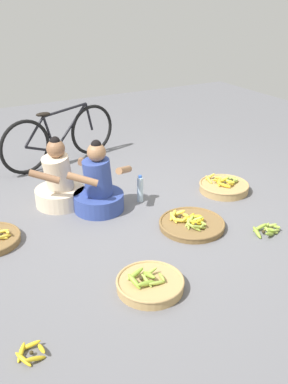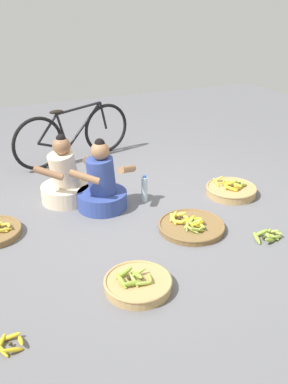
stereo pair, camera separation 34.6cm
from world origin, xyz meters
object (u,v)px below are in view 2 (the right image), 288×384
vendor_woman_front (102,187)px  banana_basket_back_center (191,226)px  banana_basket_front_right (138,283)px  vendor_woman_behind (65,180)px  loose_bananas_near_vendor (9,344)px  loose_bananas_mid_right (268,236)px  banana_basket_front_center (231,190)px  bicycle_leaning (74,135)px  water_bottle (145,189)px

vendor_woman_front → banana_basket_back_center: vendor_woman_front is taller
banana_basket_front_right → banana_basket_back_center: bearing=37.3°
vendor_woman_behind → loose_bananas_near_vendor: bearing=-114.2°
banana_basket_front_right → vendor_woman_behind: bearing=94.2°
vendor_woman_front → loose_bananas_mid_right: (1.21, -1.21, -0.21)m
vendor_woman_front → banana_basket_front_center: bearing=-10.9°
vendor_woman_front → bicycle_leaning: size_ratio=0.46×
vendor_woman_behind → banana_basket_back_center: vendor_woman_behind is taller
vendor_woman_behind → vendor_woman_front: bearing=-45.5°
bicycle_leaning → vendor_woman_front: bearing=-93.9°
vendor_woman_front → banana_basket_front_center: 1.46m
bicycle_leaning → banana_basket_back_center: size_ratio=2.59×
banana_basket_front_right → banana_basket_front_center: 1.96m
vendor_woman_front → bicycle_leaning: (0.10, 1.45, 0.12)m
banana_basket_back_center → banana_basket_front_center: banana_basket_front_center is taller
bicycle_leaning → banana_basket_front_right: bearing=-95.7°
banana_basket_back_center → loose_bananas_mid_right: (0.57, -0.44, -0.01)m
vendor_woman_front → water_bottle: 0.48m
bicycle_leaning → banana_basket_back_center: bicycle_leaning is taller
banana_basket_back_center → banana_basket_front_center: 0.93m
banana_basket_back_center → water_bottle: bearing=103.0°
loose_bananas_near_vendor → water_bottle: water_bottle is taller
banana_basket_front_center → loose_bananas_mid_right: banana_basket_front_center is taller
banana_basket_front_right → loose_bananas_near_vendor: (-1.00, -0.22, -0.02)m
water_bottle → banana_basket_front_right: bearing=-115.6°
bicycle_leaning → water_bottle: (0.37, -1.49, -0.21)m
banana_basket_front_right → banana_basket_back_center: 1.03m
banana_basket_front_center → vendor_woman_behind: bearing=161.2°
banana_basket_front_right → banana_basket_back_center: banana_basket_front_right is taller
bicycle_leaning → banana_basket_front_right: (-0.28, -2.85, -0.31)m
loose_bananas_near_vendor → water_bottle: size_ratio=0.68×
vendor_woman_behind → banana_basket_front_right: (0.13, -1.71, -0.19)m
vendor_woman_behind → banana_basket_front_center: 1.84m
vendor_woman_front → bicycle_leaning: bearing=86.1°
vendor_woman_behind → loose_bananas_near_vendor: (-0.87, -1.93, -0.21)m
water_bottle → loose_bananas_mid_right: bearing=-57.7°
banana_basket_front_center → water_bottle: 0.99m
water_bottle → vendor_woman_behind: bearing=155.4°
vendor_woman_front → water_bottle: bearing=-4.7°
loose_bananas_mid_right → loose_bananas_near_vendor: (-2.39, -0.41, -0.00)m
vendor_woman_front → banana_basket_front_center: vendor_woman_front is taller
banana_basket_back_center → loose_bananas_near_vendor: size_ratio=3.09×
banana_basket_front_center → water_bottle: bearing=166.2°
loose_bananas_mid_right → vendor_woman_behind: bearing=134.9°
banana_basket_front_right → banana_basket_back_center: size_ratio=0.83×
banana_basket_front_right → vendor_woman_front: bearing=82.5°
banana_basket_front_right → loose_bananas_mid_right: banana_basket_front_right is taller
banana_basket_front_right → loose_bananas_mid_right: (1.39, 0.19, -0.02)m
loose_bananas_mid_right → loose_bananas_near_vendor: loose_bananas_mid_right is taller
banana_basket_back_center → loose_bananas_mid_right: bearing=-37.4°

